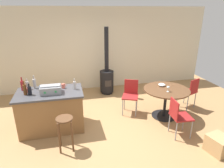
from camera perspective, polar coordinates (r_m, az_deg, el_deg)
The scene contains 22 objects.
ground_plane at distance 4.81m, azimuth -0.53°, elevation -11.94°, with size 8.80×8.80×0.00m, color #A37A4C.
back_wall at distance 6.73m, azimuth -5.51°, elevation 9.94°, with size 8.00×0.10×2.70m, color beige.
kitchen_island at distance 4.70m, azimuth -17.07°, elevation -7.30°, with size 1.42×0.83×0.91m.
wooden_stool at distance 3.95m, azimuth -13.40°, elevation -11.98°, with size 0.32×0.32×0.69m.
dining_table at distance 5.12m, azimuth 15.28°, elevation -3.22°, with size 1.13×1.13×0.76m.
folding_chair_near at distance 4.45m, azimuth 18.65°, elevation -8.46°, with size 0.43×0.43×0.86m.
folding_chair_far at distance 5.79m, azimuth 21.49°, elevation -1.78°, with size 0.52×0.52×0.88m.
folding_chair_left at distance 5.19m, azimuth 5.37°, elevation -2.87°, with size 0.53×0.53×0.88m.
wood_stove at distance 6.39m, azimuth -1.53°, elevation 1.84°, with size 0.44×0.45×2.12m.
toolbox at distance 4.40m, azimuth -17.30°, elevation -1.49°, with size 0.43×0.29×0.18m.
bottle_0 at distance 4.77m, azimuth -24.45°, elevation -0.35°, with size 0.07×0.07×0.30m.
bottle_1 at distance 4.49m, azimuth -10.74°, elevation -0.33°, with size 0.07×0.07×0.25m.
bottle_2 at distance 4.79m, azimuth -21.48°, elevation 0.17°, with size 0.07×0.07×0.30m.
bottle_3 at distance 4.81m, azimuth -23.24°, elevation -0.30°, with size 0.07×0.07×0.24m.
bottle_4 at distance 4.50m, azimuth -23.87°, elevation -1.44°, with size 0.07×0.07×0.30m.
bottle_5 at distance 4.47m, azimuth -22.72°, elevation -1.73°, with size 0.08×0.08×0.25m.
cup_0 at distance 4.65m, azimuth -23.25°, elevation -1.62°, with size 0.12×0.09×0.09m.
cup_1 at distance 4.62m, azimuth -13.88°, elevation -0.53°, with size 0.11×0.08×0.11m.
cup_2 at distance 4.68m, azimuth -19.78°, elevation -0.97°, with size 0.11×0.07×0.10m.
wine_glass at distance 4.87m, azimuth 15.93°, elevation -0.97°, with size 0.07×0.07×0.14m.
serving_bowl at distance 5.21m, azimuth 14.21°, elevation -0.20°, with size 0.18×0.18×0.07m, color white.
cardboard_box at distance 4.45m, azimuth 28.43°, elevation -15.10°, with size 0.38×0.40×0.34m, color tan.
Camera 1 is at (-0.88, -3.95, 2.59)m, focal length 31.66 mm.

